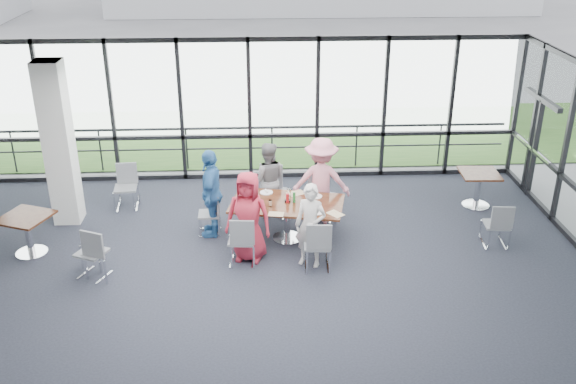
{
  "coord_description": "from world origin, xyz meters",
  "views": [
    {
      "loc": [
        0.18,
        -8.63,
        5.79
      ],
      "look_at": [
        0.69,
        1.69,
        1.1
      ],
      "focal_mm": 40.0,
      "sensor_mm": 36.0,
      "label": 1
    }
  ],
  "objects_px": {
    "diner_far_left": "(268,180)",
    "side_table_left": "(26,223)",
    "diner_near_right": "(310,226)",
    "chair_spare_lb": "(126,188)",
    "side_table_right": "(479,179)",
    "chair_main_fl": "(274,193)",
    "chair_main_end": "(209,214)",
    "diner_far_right": "(321,181)",
    "diner_end": "(212,193)",
    "chair_main_nr": "(317,245)",
    "diner_near_left": "(248,217)",
    "chair_spare_r": "(496,225)",
    "main_table": "(287,208)",
    "chair_main_fr": "(322,197)",
    "structural_column": "(59,144)",
    "chair_spare_la": "(92,253)",
    "chair_main_nl": "(242,240)"
  },
  "relations": [
    {
      "from": "diner_far_left",
      "to": "diner_near_left",
      "type": "bearing_deg",
      "value": 79.38
    },
    {
      "from": "main_table",
      "to": "chair_main_nl",
      "type": "bearing_deg",
      "value": -122.64
    },
    {
      "from": "chair_main_fr",
      "to": "diner_far_right",
      "type": "bearing_deg",
      "value": 85.23
    },
    {
      "from": "diner_far_left",
      "to": "diner_near_right",
      "type": "bearing_deg",
      "value": 110.62
    },
    {
      "from": "diner_far_left",
      "to": "diner_far_right",
      "type": "xyz_separation_m",
      "value": [
        1.03,
        -0.35,
        0.1
      ]
    },
    {
      "from": "chair_main_fl",
      "to": "structural_column",
      "type": "bearing_deg",
      "value": 11.14
    },
    {
      "from": "structural_column",
      "to": "chair_spare_r",
      "type": "distance_m",
      "value": 8.29
    },
    {
      "from": "structural_column",
      "to": "chair_spare_la",
      "type": "bearing_deg",
      "value": -66.07
    },
    {
      "from": "structural_column",
      "to": "chair_main_nl",
      "type": "distance_m",
      "value": 4.09
    },
    {
      "from": "diner_end",
      "to": "diner_near_left",
      "type": "bearing_deg",
      "value": 42.06
    },
    {
      "from": "diner_near_right",
      "to": "chair_spare_lb",
      "type": "xyz_separation_m",
      "value": [
        -3.59,
        2.43,
        -0.3
      ]
    },
    {
      "from": "structural_column",
      "to": "side_table_left",
      "type": "xyz_separation_m",
      "value": [
        -0.35,
        -1.34,
        -0.98
      ]
    },
    {
      "from": "diner_end",
      "to": "chair_spare_r",
      "type": "bearing_deg",
      "value": 88.3
    },
    {
      "from": "side_table_right",
      "to": "chair_main_end",
      "type": "xyz_separation_m",
      "value": [
        -5.46,
        -0.95,
        -0.21
      ]
    },
    {
      "from": "chair_main_fl",
      "to": "diner_near_right",
      "type": "bearing_deg",
      "value": 117.25
    },
    {
      "from": "diner_near_left",
      "to": "chair_main_nr",
      "type": "height_order",
      "value": "diner_near_left"
    },
    {
      "from": "chair_main_fl",
      "to": "chair_main_end",
      "type": "height_order",
      "value": "chair_main_fl"
    },
    {
      "from": "chair_main_end",
      "to": "chair_spare_r",
      "type": "xyz_separation_m",
      "value": [
        5.26,
        -0.73,
        0.02
      ]
    },
    {
      "from": "diner_end",
      "to": "chair_main_nr",
      "type": "distance_m",
      "value": 2.34
    },
    {
      "from": "diner_near_left",
      "to": "chair_main_nl",
      "type": "xyz_separation_m",
      "value": [
        -0.13,
        -0.16,
        -0.37
      ]
    },
    {
      "from": "chair_spare_r",
      "to": "diner_far_right",
      "type": "bearing_deg",
      "value": 165.58
    },
    {
      "from": "diner_end",
      "to": "chair_spare_lb",
      "type": "xyz_separation_m",
      "value": [
        -1.84,
        1.21,
        -0.4
      ]
    },
    {
      "from": "diner_far_left",
      "to": "side_table_left",
      "type": "bearing_deg",
      "value": 19.04
    },
    {
      "from": "main_table",
      "to": "chair_spare_lb",
      "type": "relative_size",
      "value": 2.47
    },
    {
      "from": "diner_end",
      "to": "chair_main_nr",
      "type": "xyz_separation_m",
      "value": [
        1.86,
        -1.36,
        -0.4
      ]
    },
    {
      "from": "main_table",
      "to": "diner_near_left",
      "type": "bearing_deg",
      "value": -124.1
    },
    {
      "from": "main_table",
      "to": "side_table_left",
      "type": "xyz_separation_m",
      "value": [
        -4.63,
        -0.33,
        -0.01
      ]
    },
    {
      "from": "main_table",
      "to": "chair_main_end",
      "type": "relative_size",
      "value": 2.74
    },
    {
      "from": "chair_spare_la",
      "to": "chair_main_fl",
      "type": "bearing_deg",
      "value": 59.85
    },
    {
      "from": "diner_far_right",
      "to": "chair_spare_lb",
      "type": "height_order",
      "value": "diner_far_right"
    },
    {
      "from": "structural_column",
      "to": "chair_main_end",
      "type": "relative_size",
      "value": 3.93
    },
    {
      "from": "chair_main_nr",
      "to": "side_table_right",
      "type": "bearing_deg",
      "value": 35.99
    },
    {
      "from": "diner_far_right",
      "to": "chair_main_nr",
      "type": "bearing_deg",
      "value": 89.38
    },
    {
      "from": "chair_spare_lb",
      "to": "chair_spare_r",
      "type": "xyz_separation_m",
      "value": [
        7.03,
        -1.93,
        -0.02
      ]
    },
    {
      "from": "main_table",
      "to": "diner_near_left",
      "type": "height_order",
      "value": "diner_near_left"
    },
    {
      "from": "side_table_right",
      "to": "chair_spare_lb",
      "type": "xyz_separation_m",
      "value": [
        -7.24,
        0.25,
        -0.17
      ]
    },
    {
      "from": "side_table_right",
      "to": "chair_main_end",
      "type": "relative_size",
      "value": 0.99
    },
    {
      "from": "side_table_right",
      "to": "chair_spare_r",
      "type": "relative_size",
      "value": 0.94
    },
    {
      "from": "chair_spare_r",
      "to": "chair_main_nl",
      "type": "bearing_deg",
      "value": -169.39
    },
    {
      "from": "chair_main_end",
      "to": "chair_spare_la",
      "type": "xyz_separation_m",
      "value": [
        -1.86,
        -1.46,
        0.05
      ]
    },
    {
      "from": "main_table",
      "to": "diner_far_right",
      "type": "bearing_deg",
      "value": 56.98
    },
    {
      "from": "side_table_right",
      "to": "diner_far_left",
      "type": "xyz_separation_m",
      "value": [
        -4.34,
        -0.2,
        0.15
      ]
    },
    {
      "from": "main_table",
      "to": "diner_far_right",
      "type": "distance_m",
      "value": 1.0
    },
    {
      "from": "diner_end",
      "to": "side_table_left",
      "type": "bearing_deg",
      "value": -73.2
    },
    {
      "from": "structural_column",
      "to": "chair_main_fr",
      "type": "xyz_separation_m",
      "value": [
        5.02,
        -0.19,
        -1.13
      ]
    },
    {
      "from": "diner_far_left",
      "to": "chair_main_fr",
      "type": "height_order",
      "value": "diner_far_left"
    },
    {
      "from": "chair_spare_lb",
      "to": "chair_main_fr",
      "type": "bearing_deg",
      "value": 165.51
    },
    {
      "from": "chair_main_end",
      "to": "chair_spare_lb",
      "type": "xyz_separation_m",
      "value": [
        -1.78,
        1.2,
        0.04
      ]
    },
    {
      "from": "chair_spare_la",
      "to": "diner_far_right",
      "type": "bearing_deg",
      "value": 49.57
    },
    {
      "from": "chair_main_nr",
      "to": "chair_main_fl",
      "type": "distance_m",
      "value": 2.21
    }
  ]
}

